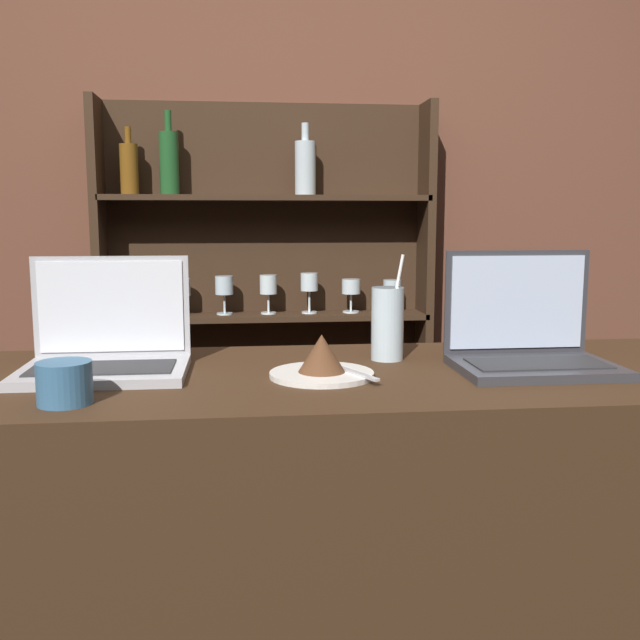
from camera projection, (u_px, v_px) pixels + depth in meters
bar_counter at (294, 612)px, 1.47m from camera, size 1.84×0.60×1.01m
back_wall at (266, 206)px, 2.68m from camera, size 7.00×0.06×2.70m
back_shelf at (265, 325)px, 2.66m from camera, size 1.21×0.18×1.72m
laptop_near at (106, 348)px, 1.40m from camera, size 0.31×0.23×0.22m
laptop_far at (528, 342)px, 1.44m from camera, size 0.31×0.22×0.23m
cake_plate at (322, 362)px, 1.36m from camera, size 0.20×0.20×0.08m
water_glass at (387, 323)px, 1.52m from camera, size 0.07×0.07×0.23m
coffee_cup at (65, 383)px, 1.16m from camera, size 0.09×0.09×0.07m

